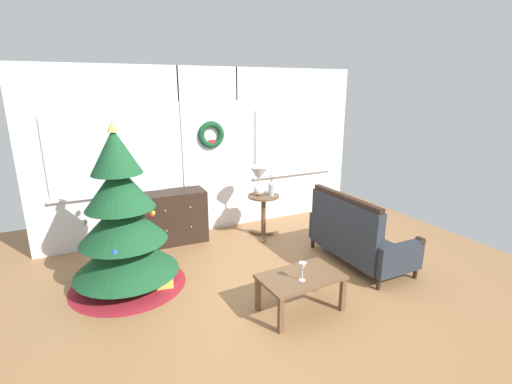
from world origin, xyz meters
TOP-DOWN VIEW (x-y plane):
  - ground_plane at (0.00, 0.00)m, footprint 6.76×6.76m
  - back_wall_with_door at (0.00, 2.08)m, footprint 5.20×0.19m
  - christmas_tree at (-1.52, 0.78)m, footprint 1.33×1.33m
  - dresser_cabinet at (-0.68, 1.79)m, footprint 0.91×0.47m
  - settee_sofa at (1.24, 0.04)m, footprint 0.72×1.43m
  - side_table at (0.59, 1.37)m, footprint 0.50×0.48m
  - table_lamp at (0.53, 1.41)m, footprint 0.28×0.28m
  - flower_vase at (0.69, 1.31)m, footprint 0.11×0.10m
  - coffee_table at (0.02, -0.55)m, footprint 0.86×0.56m
  - wine_glass at (-0.03, -0.64)m, footprint 0.08×0.08m
  - gift_box at (-1.16, 0.52)m, footprint 0.19×0.17m

SIDE VIEW (x-z plane):
  - ground_plane at x=0.00m, z-range 0.00..0.00m
  - gift_box at x=-1.16m, z-range 0.00..0.19m
  - coffee_table at x=0.02m, z-range 0.14..0.54m
  - settee_sofa at x=1.24m, z-range -0.10..0.86m
  - dresser_cabinet at x=-0.68m, z-range 0.00..0.78m
  - side_table at x=0.59m, z-range 0.14..0.81m
  - wine_glass at x=-0.03m, z-range 0.44..0.64m
  - christmas_tree at x=-1.52m, z-range -0.25..1.67m
  - flower_vase at x=0.69m, z-range 0.61..0.96m
  - table_lamp at x=0.53m, z-range 0.73..1.17m
  - back_wall_with_door at x=0.00m, z-range 0.01..2.56m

